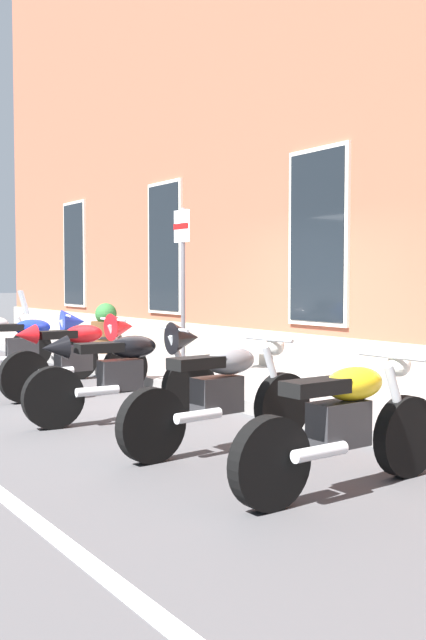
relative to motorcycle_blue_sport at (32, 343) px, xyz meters
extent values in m
plane|color=#424244|center=(2.46, 1.09, -0.57)|extent=(140.00, 140.00, 0.00)
cube|color=slate|center=(2.46, 2.22, -0.49)|extent=(31.83, 2.26, 0.15)
cube|color=gray|center=(2.46, 3.31, -0.22)|extent=(25.83, 0.10, 0.70)
cube|color=silver|center=(-6.15, 3.33, 1.53)|extent=(1.22, 0.06, 2.52)
cube|color=black|center=(-6.15, 3.30, 1.53)|extent=(1.10, 0.03, 2.40)
cube|color=silver|center=(-1.84, 3.33, 1.53)|extent=(1.22, 0.06, 2.52)
cube|color=black|center=(-1.84, 3.30, 1.53)|extent=(1.10, 0.03, 2.40)
cube|color=silver|center=(2.46, 3.33, 1.53)|extent=(1.22, 0.06, 2.52)
cube|color=black|center=(2.46, 3.30, 1.53)|extent=(1.10, 0.03, 2.40)
cylinder|color=black|center=(-1.59, 0.57, -0.23)|extent=(0.23, 0.69, 0.68)
cylinder|color=silver|center=(-1.60, 0.47, 0.01)|extent=(0.12, 0.31, 0.61)
cylinder|color=silver|center=(-1.62, 0.39, 0.37)|extent=(0.62, 0.14, 0.04)
cube|color=#B2BCC6|center=(-1.61, 0.45, 0.55)|extent=(0.38, 0.20, 0.40)
cylinder|color=black|center=(0.10, 0.66, -0.26)|extent=(0.21, 0.63, 0.62)
cylinder|color=silver|center=(0.09, 0.56, 0.01)|extent=(0.12, 0.33, 0.66)
cube|color=#28282B|center=(-0.02, -0.13, -0.08)|extent=(0.28, 0.47, 0.32)
ellipsoid|color=#192D9E|center=(0.00, 0.01, 0.23)|extent=(0.34, 0.55, 0.24)
cube|color=black|center=(-0.06, -0.36, 0.24)|extent=(0.29, 0.51, 0.10)
cylinder|color=silver|center=(0.07, 0.48, 0.40)|extent=(0.62, 0.13, 0.04)
cylinder|color=silver|center=(0.05, -0.45, -0.21)|extent=(0.16, 0.46, 0.09)
cone|color=#192D9E|center=(0.09, 0.61, 0.30)|extent=(0.41, 0.39, 0.36)
cylinder|color=black|center=(1.56, 0.72, -0.25)|extent=(0.16, 0.64, 0.64)
cylinder|color=black|center=(1.66, -0.70, -0.25)|extent=(0.16, 0.64, 0.64)
cylinder|color=silver|center=(1.57, 0.62, 0.01)|extent=(0.09, 0.32, 0.66)
cube|color=#28282B|center=(1.61, -0.04, -0.07)|extent=(0.25, 0.45, 0.32)
ellipsoid|color=red|center=(1.60, 0.11, 0.23)|extent=(0.30, 0.54, 0.24)
cube|color=black|center=(1.63, -0.27, 0.24)|extent=(0.25, 0.49, 0.10)
cylinder|color=silver|center=(1.57, 0.54, 0.40)|extent=(0.62, 0.08, 0.04)
cylinder|color=silver|center=(1.75, -0.33, -0.20)|extent=(0.12, 0.46, 0.09)
cone|color=red|center=(1.56, 0.67, 0.30)|extent=(0.38, 0.36, 0.36)
cone|color=red|center=(1.66, -0.68, 0.26)|extent=(0.26, 0.28, 0.24)
cylinder|color=black|center=(3.40, 0.57, -0.26)|extent=(0.16, 0.63, 0.63)
cylinder|color=black|center=(3.29, -0.98, -0.26)|extent=(0.16, 0.63, 0.63)
cylinder|color=silver|center=(3.39, 0.47, 0.00)|extent=(0.09, 0.32, 0.65)
cube|color=#28282B|center=(3.34, -0.25, -0.08)|extent=(0.25, 0.45, 0.32)
ellipsoid|color=black|center=(3.35, -0.10, 0.21)|extent=(0.30, 0.54, 0.24)
cube|color=black|center=(3.32, -0.48, 0.22)|extent=(0.25, 0.49, 0.10)
cylinder|color=silver|center=(3.38, 0.39, 0.38)|extent=(0.62, 0.08, 0.04)
cylinder|color=silver|center=(3.44, -0.56, -0.21)|extent=(0.12, 0.46, 0.09)
cone|color=black|center=(3.39, 0.52, 0.28)|extent=(0.38, 0.36, 0.36)
cone|color=black|center=(3.29, -0.96, 0.24)|extent=(0.26, 0.28, 0.24)
cylinder|color=black|center=(4.91, 0.66, -0.26)|extent=(0.17, 0.63, 0.62)
cylinder|color=black|center=(5.02, -0.82, -0.26)|extent=(0.17, 0.63, 0.62)
cylinder|color=silver|center=(4.91, 0.56, 0.00)|extent=(0.09, 0.32, 0.65)
cube|color=#28282B|center=(4.97, -0.13, -0.08)|extent=(0.25, 0.46, 0.32)
ellipsoid|color=slate|center=(4.95, 0.02, 0.21)|extent=(0.30, 0.54, 0.24)
cube|color=black|center=(4.98, -0.36, 0.22)|extent=(0.26, 0.50, 0.10)
cylinder|color=silver|center=(4.92, 0.48, 0.38)|extent=(0.62, 0.08, 0.04)
cylinder|color=silver|center=(5.11, -0.42, -0.21)|extent=(0.12, 0.46, 0.09)
sphere|color=silver|center=(4.91, 0.56, 0.31)|extent=(0.18, 0.18, 0.18)
cylinder|color=black|center=(6.46, 0.58, -0.26)|extent=(0.14, 0.62, 0.62)
cylinder|color=black|center=(6.51, -0.77, -0.26)|extent=(0.14, 0.62, 0.62)
cylinder|color=silver|center=(6.47, 0.48, -0.01)|extent=(0.08, 0.31, 0.63)
cube|color=#28282B|center=(6.49, -0.14, -0.08)|extent=(0.23, 0.45, 0.32)
ellipsoid|color=gold|center=(6.48, 0.01, 0.19)|extent=(0.28, 0.53, 0.24)
cube|color=black|center=(6.50, -0.37, 0.20)|extent=(0.24, 0.49, 0.10)
cylinder|color=silver|center=(6.47, 0.40, 0.36)|extent=(0.62, 0.06, 0.04)
cylinder|color=silver|center=(6.62, -0.44, -0.21)|extent=(0.10, 0.45, 0.09)
sphere|color=silver|center=(6.47, 0.48, 0.29)|extent=(0.18, 0.18, 0.18)
cylinder|color=#4C4C51|center=(1.62, 1.59, 0.75)|extent=(0.06, 0.06, 2.33)
cube|color=white|center=(1.62, 1.57, 1.66)|extent=(0.36, 0.03, 0.44)
cube|color=red|center=(1.62, 1.56, 1.66)|extent=(0.36, 0.01, 0.08)
cylinder|color=brown|center=(-1.94, 2.12, -0.13)|extent=(0.55, 0.55, 0.57)
cylinder|color=black|center=(-1.94, 2.12, -0.13)|extent=(0.58, 0.58, 0.04)
sphere|color=#28602D|center=(-1.94, 2.12, 0.29)|extent=(0.40, 0.40, 0.40)
camera|label=1|loc=(10.10, -3.65, 0.93)|focal=40.35mm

